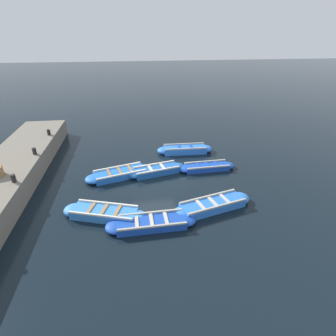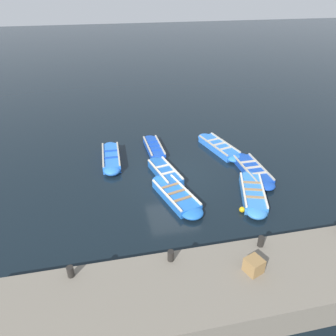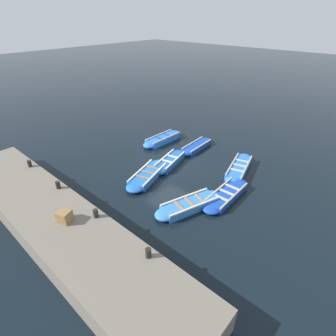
# 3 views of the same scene
# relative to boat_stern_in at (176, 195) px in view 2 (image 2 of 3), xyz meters

# --- Properties ---
(ground_plane) EXTENTS (120.00, 120.00, 0.00)m
(ground_plane) POSITION_rel_boat_stern_in_xyz_m (-1.79, 0.24, -0.17)
(ground_plane) COLOR black
(boat_stern_in) EXTENTS (3.75, 1.91, 0.40)m
(boat_stern_in) POSITION_rel_boat_stern_in_xyz_m (0.00, 0.00, 0.00)
(boat_stern_in) COLOR blue
(boat_stern_in) RESTS_ON ground
(boat_mid_row) EXTENTS (3.52, 0.95, 0.47)m
(boat_mid_row) POSITION_rel_boat_stern_in_xyz_m (-4.02, -2.57, 0.03)
(boat_mid_row) COLOR blue
(boat_mid_row) RESTS_ON ground
(boat_far_corner) EXTENTS (3.79, 1.75, 0.42)m
(boat_far_corner) POSITION_rel_boat_stern_in_xyz_m (-4.05, 3.43, 0.01)
(boat_far_corner) COLOR blue
(boat_far_corner) RESTS_ON ground
(boat_outer_right) EXTENTS (3.30, 1.48, 0.42)m
(boat_outer_right) POSITION_rel_boat_stern_in_xyz_m (-1.96, -0.08, 0.01)
(boat_outer_right) COLOR #1E59AD
(boat_outer_right) RESTS_ON ground
(boat_near_quay) EXTENTS (3.22, 0.88, 0.36)m
(boat_near_quay) POSITION_rel_boat_stern_in_xyz_m (-4.78, -0.14, -0.02)
(boat_near_quay) COLOR #1947B7
(boat_near_quay) RESTS_ON ground
(boat_alongside) EXTENTS (3.68, 1.92, 0.42)m
(boat_alongside) POSITION_rel_boat_stern_in_xyz_m (0.55, 3.36, 0.01)
(boat_alongside) COLOR #3884E0
(boat_alongside) RESTS_ON ground
(boat_bow_out) EXTENTS (3.64, 1.02, 0.37)m
(boat_bow_out) POSITION_rel_boat_stern_in_xyz_m (-1.33, 4.22, -0.01)
(boat_bow_out) COLOR #1947B7
(boat_bow_out) RESTS_ON ground
(quay_wall) EXTENTS (2.74, 14.97, 1.04)m
(quay_wall) POSITION_rel_boat_stern_in_xyz_m (5.46, 0.24, 0.35)
(quay_wall) COLOR slate
(quay_wall) RESTS_ON ground
(bollard_north) EXTENTS (0.20, 0.20, 0.35)m
(bollard_north) POSITION_rel_boat_stern_in_xyz_m (4.44, -4.14, 1.05)
(bollard_north) COLOR black
(bollard_north) RESTS_ON quay_wall
(bollard_mid_north) EXTENTS (0.20, 0.20, 0.35)m
(bollard_mid_north) POSITION_rel_boat_stern_in_xyz_m (4.44, -1.22, 1.05)
(bollard_mid_north) COLOR black
(bollard_mid_north) RESTS_ON quay_wall
(bollard_mid_south) EXTENTS (0.20, 0.20, 0.35)m
(bollard_mid_south) POSITION_rel_boat_stern_in_xyz_m (4.44, 1.71, 1.05)
(bollard_mid_south) COLOR black
(bollard_mid_south) RESTS_ON quay_wall
(wooden_crate) EXTENTS (0.60, 0.60, 0.46)m
(wooden_crate) POSITION_rel_boat_stern_in_xyz_m (5.37, 1.03, 1.10)
(wooden_crate) COLOR olive
(wooden_crate) RESTS_ON quay_wall
(buoy_orange_near) EXTENTS (0.24, 0.24, 0.24)m
(buoy_orange_near) POSITION_rel_boat_stern_in_xyz_m (1.48, 2.47, -0.05)
(buoy_orange_near) COLOR #EAB214
(buoy_orange_near) RESTS_ON ground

